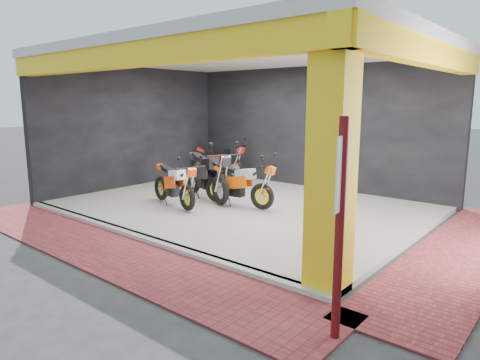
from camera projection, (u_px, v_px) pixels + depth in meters
name	position (u px, v px, depth m)	size (l,w,h in m)	color
ground	(180.00, 227.00, 8.70)	(80.00, 80.00, 0.00)	#2D2D30
showroom_floor	(242.00, 207.00, 10.20)	(8.00, 6.00, 0.10)	beige
showroom_ceiling	(242.00, 53.00, 9.56)	(8.40, 6.40, 0.20)	beige
back_wall	(311.00, 129.00, 12.24)	(8.20, 0.20, 3.50)	black
left_wall	(134.00, 129.00, 12.48)	(0.20, 6.20, 3.50)	black
corner_column	(332.00, 162.00, 5.46)	(0.50, 0.50, 3.50)	yellow
header_beam_front	(132.00, 55.00, 7.35)	(8.40, 0.30, 0.40)	yellow
header_beam_right	(428.00, 54.00, 7.10)	(0.30, 6.40, 0.40)	yellow
floor_kerb	(139.00, 237.00, 7.92)	(8.00, 0.20, 0.10)	beige
paver_front	(102.00, 249.00, 7.33)	(9.00, 1.40, 0.03)	#9B3236
paver_right	(462.00, 253.00, 7.18)	(1.40, 7.00, 0.03)	#9B3236
signpost	(340.00, 222.00, 4.35)	(0.09, 0.33, 2.37)	#5D0E10
moto_hero	(187.00, 185.00, 9.44)	(1.99, 0.74, 1.22)	#FF450A
moto_row_a	(262.00, 183.00, 9.53)	(2.03, 0.75, 1.24)	#FB5C0A
moto_row_b	(220.00, 175.00, 9.96)	(2.39, 0.89, 1.46)	black
moto_row_d	(235.00, 160.00, 13.36)	(2.07, 0.77, 1.27)	red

